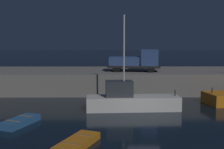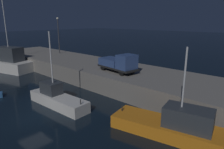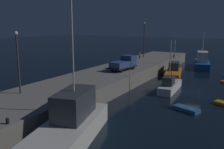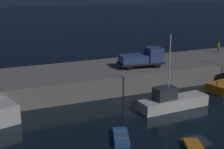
{
  "view_description": "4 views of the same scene",
  "coord_description": "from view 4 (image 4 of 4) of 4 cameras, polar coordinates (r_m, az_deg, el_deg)",
  "views": [
    {
      "loc": [
        -2.58,
        -21.32,
        5.8
      ],
      "look_at": [
        -2.36,
        13.4,
        1.85
      ],
      "focal_mm": 47.79,
      "sensor_mm": 36.0,
      "label": 1
    },
    {
      "loc": [
        17.49,
        -7.94,
        8.99
      ],
      "look_at": [
        -1.7,
        12.89,
        1.45
      ],
      "focal_mm": 32.86,
      "sensor_mm": 36.0,
      "label": 2
    },
    {
      "loc": [
        -38.0,
        -7.42,
        10.28
      ],
      "look_at": [
        -2.33,
        12.85,
        1.93
      ],
      "focal_mm": 39.61,
      "sensor_mm": 36.0,
      "label": 3
    },
    {
      "loc": [
        -19.92,
        -24.65,
        12.92
      ],
      "look_at": [
        -3.81,
        12.25,
        1.76
      ],
      "focal_mm": 53.92,
      "sensor_mm": 36.0,
      "label": 4
    }
  ],
  "objects": [
    {
      "name": "utility_truck",
      "position": [
        42.91,
        5.31,
        2.82
      ],
      "size": [
        6.03,
        2.97,
        2.47
      ],
      "color": "black",
      "rests_on": "pier_quay"
    },
    {
      "name": "dinghy_orange_near",
      "position": [
        28.89,
        1.55,
        -10.59
      ],
      "size": [
        2.31,
        3.43,
        0.48
      ],
      "color": "#2D6099",
      "rests_on": "ground"
    },
    {
      "name": "dockworker",
      "position": [
        54.44,
        17.61,
        4.57
      ],
      "size": [
        0.42,
        0.42,
        1.63
      ],
      "color": "black",
      "rests_on": "pier_quay"
    },
    {
      "name": "pier_quay",
      "position": [
        44.68,
        3.8,
        0.22
      ],
      "size": [
        64.61,
        9.58,
        2.36
      ],
      "color": "gray",
      "rests_on": "ground"
    },
    {
      "name": "fishing_boat_white",
      "position": [
        35.87,
        10.13,
        -4.44
      ],
      "size": [
        7.86,
        2.45,
        7.9
      ],
      "color": "silver",
      "rests_on": "ground"
    },
    {
      "name": "ground_plane",
      "position": [
        34.23,
        14.31,
        -7.19
      ],
      "size": [
        320.0,
        320.0,
        0.0
      ],
      "primitive_type": "plane",
      "color": "black"
    }
  ]
}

